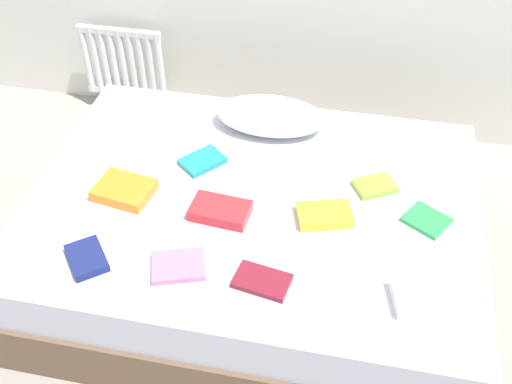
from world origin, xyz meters
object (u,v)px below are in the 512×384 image
textbook_lime (375,186)px  textbook_orange (124,190)px  textbook_pink (179,266)px  textbook_white (420,298)px  pillow (270,116)px  textbook_navy (87,258)px  textbook_red (220,211)px  textbook_green (426,220)px  textbook_yellow (324,215)px  textbook_maroon (262,281)px  radiator (123,63)px  textbook_teal (202,161)px  bed (254,236)px

textbook_lime → textbook_orange: size_ratio=0.73×
textbook_pink → textbook_white: textbook_white is taller
pillow → textbook_navy: bearing=-118.1°
textbook_red → textbook_green: 0.87m
textbook_yellow → textbook_pink: size_ratio=1.10×
pillow → textbook_maroon: size_ratio=2.59×
pillow → textbook_white: pillow is taller
pillow → textbook_red: pillow is taller
radiator → textbook_yellow: size_ratio=2.35×
textbook_lime → textbook_teal: 0.80m
textbook_maroon → textbook_navy: size_ratio=1.14×
radiator → textbook_navy: (0.52, -1.70, 0.16)m
radiator → textbook_yellow: (1.41, -1.28, 0.17)m
textbook_yellow → bed: bearing=149.3°
radiator → bed: bearing=-47.8°
radiator → textbook_maroon: radiator is taller
pillow → textbook_green: 0.93m
textbook_lime → textbook_navy: bearing=-178.0°
textbook_navy → pillow: bearing=113.1°
radiator → textbook_pink: (0.89, -1.66, 0.16)m
textbook_maroon → textbook_lime: bearing=68.0°
textbook_teal → textbook_navy: size_ratio=1.05×
textbook_yellow → textbook_maroon: (-0.19, -0.39, -0.01)m
textbook_red → textbook_green: bearing=13.7°
pillow → textbook_green: bearing=-34.5°
textbook_lime → textbook_green: 0.28m
radiator → textbook_pink: size_ratio=2.59×
textbook_teal → radiator: bearing=78.1°
textbook_pink → textbook_teal: textbook_teal is taller
textbook_teal → textbook_orange: size_ratio=0.80×
bed → textbook_maroon: size_ratio=9.58×
pillow → textbook_navy: 1.15m
pillow → textbook_maroon: pillow is taller
textbook_green → textbook_navy: size_ratio=0.93×
pillow → textbook_orange: bearing=-131.0°
textbook_lime → textbook_red: textbook_red is taller
pillow → textbook_lime: size_ratio=3.10×
textbook_yellow → textbook_white: (0.39, -0.36, 0.00)m
textbook_maroon → textbook_navy: bearing=-167.9°
bed → textbook_teal: 0.42m
textbook_yellow → textbook_orange: textbook_orange is taller
radiator → textbook_green: bearing=-33.5°
textbook_maroon → textbook_orange: bearing=161.6°
textbook_pink → textbook_maroon: textbook_maroon is taller
textbook_navy → textbook_red: bearing=89.7°
textbook_pink → textbook_lime: size_ratio=1.17×
pillow → textbook_navy: pillow is taller
textbook_green → bed: bearing=-149.1°
textbook_pink → textbook_yellow: bearing=17.6°
textbook_pink → textbook_navy: 0.36m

